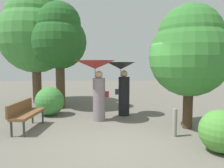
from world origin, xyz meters
TOP-DOWN VIEW (x-y plane):
  - ground_plane at (0.00, 0.00)m, footprint 40.00×40.00m
  - person_left at (-0.53, 2.19)m, footprint 1.32×1.32m
  - person_right at (0.39, 2.93)m, footprint 1.05×1.05m
  - park_bench at (-2.58, 1.26)m, footprint 0.61×1.54m
  - tree_near_left at (-2.17, 4.31)m, footprint 2.28×2.28m
  - tree_near_right at (2.22, 1.25)m, footprint 2.34×2.34m
  - tree_mid_left at (-3.62, 5.74)m, footprint 3.50×3.50m
  - bush_path_left at (-2.54, 5.24)m, footprint 0.61×0.61m
  - bush_path_right at (2.26, -0.55)m, footprint 0.94×0.94m
  - bush_behind_bench at (-2.32, 3.02)m, footprint 1.07×1.07m
  - path_marker_post at (1.59, 0.50)m, footprint 0.12×0.12m

SIDE VIEW (x-z plane):
  - ground_plane at x=0.00m, z-range 0.00..0.00m
  - bush_path_left at x=-2.54m, z-range 0.00..0.61m
  - path_marker_post at x=1.59m, z-range 0.00..0.74m
  - bush_path_right at x=2.26m, z-range 0.00..0.94m
  - park_bench at x=-2.58m, z-range 0.10..0.93m
  - bush_behind_bench at x=-2.32m, z-range 0.00..1.07m
  - person_right at x=0.39m, z-range 0.35..2.34m
  - person_left at x=-0.53m, z-range 0.49..2.52m
  - tree_near_right at x=2.22m, z-range 0.50..4.15m
  - tree_near_left at x=-2.17m, z-range 0.81..5.33m
  - tree_mid_left at x=-3.62m, z-range 0.76..6.26m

